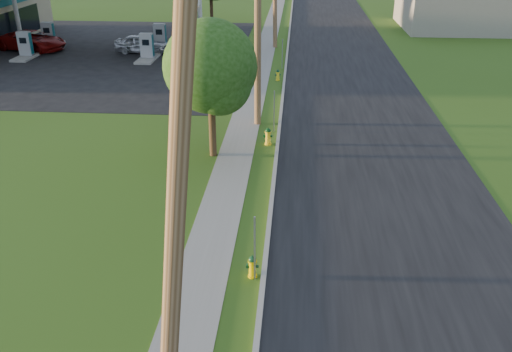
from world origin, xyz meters
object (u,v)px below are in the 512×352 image
(hydrant_near, at_px, (252,266))
(fuel_pump_nw, at_px, (26,48))
(utility_pole_mid, at_px, (258,21))
(hydrant_mid, at_px, (268,136))
(fuel_pump_se, at_px, (160,39))
(car_silver, at_px, (142,44))
(hydrant_far, at_px, (278,75))
(tree_verge, at_px, (212,71))
(car_red, at_px, (32,41))
(utility_pole_near, at_px, (175,223))
(fuel_pump_sw, at_px, (49,37))
(fuel_pump_ne, at_px, (147,50))

(hydrant_near, bearing_deg, fuel_pump_nw, 126.01)
(fuel_pump_nw, bearing_deg, utility_pole_mid, -35.99)
(hydrant_near, relative_size, hydrant_mid, 0.88)
(fuel_pump_se, relative_size, hydrant_near, 4.54)
(fuel_pump_se, bearing_deg, car_silver, -119.09)
(utility_pole_mid, distance_m, fuel_pump_se, 19.65)
(fuel_pump_nw, height_order, hydrant_far, fuel_pump_nw)
(fuel_pump_se, height_order, tree_verge, tree_verge)
(fuel_pump_nw, distance_m, fuel_pump_se, 9.85)
(utility_pole_mid, bearing_deg, tree_verge, -110.03)
(hydrant_near, bearing_deg, car_red, 124.55)
(fuel_pump_nw, bearing_deg, car_silver, 15.48)
(utility_pole_near, relative_size, hydrant_far, 13.38)
(fuel_pump_sw, distance_m, car_silver, 8.20)
(car_silver, bearing_deg, fuel_pump_se, -25.16)
(utility_pole_mid, relative_size, tree_verge, 1.71)
(fuel_pump_ne, xyz_separation_m, tree_verge, (7.39, -17.15, 2.97))
(hydrant_near, height_order, hydrant_mid, hydrant_mid)
(utility_pole_near, height_order, fuel_pump_ne, utility_pole_near)
(fuel_pump_se, distance_m, tree_verge, 22.60)
(fuel_pump_ne, distance_m, car_silver, 2.43)
(fuel_pump_sw, height_order, hydrant_far, fuel_pump_sw)
(tree_verge, relative_size, hydrant_far, 8.11)
(fuel_pump_sw, bearing_deg, tree_verge, -52.22)
(utility_pole_near, height_order, fuel_pump_nw, utility_pole_near)
(tree_verge, xyz_separation_m, car_red, (-17.08, 19.58, -2.94))
(hydrant_mid, xyz_separation_m, hydrant_far, (0.02, 10.82, -0.05))
(fuel_pump_nw, xyz_separation_m, tree_verge, (16.39, -17.15, 2.97))
(car_red, bearing_deg, fuel_pump_se, -62.51)
(tree_verge, bearing_deg, hydrant_far, 79.90)
(hydrant_near, relative_size, car_silver, 0.17)
(hydrant_far, relative_size, car_silver, 0.18)
(tree_verge, height_order, car_silver, tree_verge)
(fuel_pump_sw, xyz_separation_m, hydrant_far, (18.58, -8.86, -0.38))
(fuel_pump_se, relative_size, hydrant_far, 4.52)
(fuel_pump_se, bearing_deg, fuel_pump_nw, -156.04)
(fuel_pump_nw, xyz_separation_m, fuel_pump_ne, (9.00, 0.00, 0.00))
(hydrant_mid, relative_size, car_red, 0.15)
(fuel_pump_sw, bearing_deg, car_silver, -12.55)
(fuel_pump_sw, bearing_deg, utility_pole_mid, -43.52)
(hydrant_mid, distance_m, car_red, 26.44)
(fuel_pump_sw, xyz_separation_m, tree_verge, (16.39, -21.15, 2.97))
(tree_verge, xyz_separation_m, car_silver, (-8.38, 19.36, -3.01))
(fuel_pump_ne, distance_m, hydrant_near, 27.47)
(utility_pole_near, xyz_separation_m, hydrant_far, (0.68, 26.14, -4.46))
(utility_pole_mid, bearing_deg, car_silver, 123.02)
(fuel_pump_nw, relative_size, tree_verge, 0.56)
(hydrant_mid, height_order, hydrant_far, hydrant_mid)
(fuel_pump_nw, xyz_separation_m, hydrant_near, (18.68, -25.70, -0.38))
(fuel_pump_nw, distance_m, fuel_pump_ne, 9.00)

